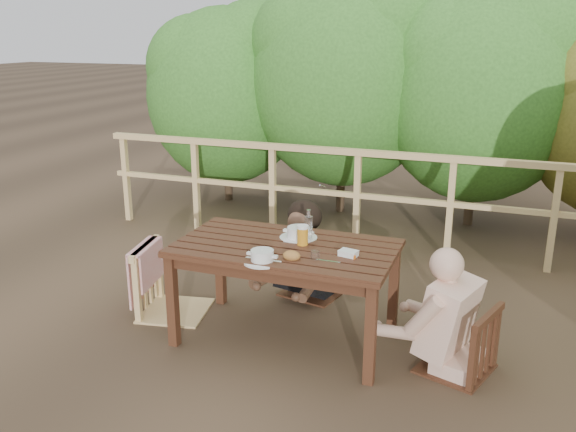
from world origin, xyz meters
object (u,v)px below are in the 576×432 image
(beer_glass, at_px, (303,236))
(butter_tub, at_px, (348,254))
(bread_roll, at_px, (292,256))
(diner_right, at_px, (468,275))
(soup_far, at_px, (298,233))
(soup_near, at_px, (262,256))
(bottle, at_px, (309,226))
(table, at_px, (286,293))
(chair_right, at_px, (460,308))
(tumbler, at_px, (315,256))
(woman, at_px, (315,219))
(chair_left, at_px, (172,251))
(chair_far, at_px, (314,241))

(beer_glass, distance_m, butter_tub, 0.37)
(bread_roll, bearing_deg, beer_glass, 94.54)
(diner_right, height_order, soup_far, diner_right)
(soup_near, xyz_separation_m, bottle, (0.15, 0.47, 0.08))
(table, height_order, chair_right, chair_right)
(chair_right, height_order, beer_glass, chair_right)
(tumbler, xyz_separation_m, butter_tub, (0.18, 0.13, -0.01))
(diner_right, distance_m, bread_roll, 1.11)
(soup_near, relative_size, bottle, 1.05)
(woman, bearing_deg, chair_right, 157.91)
(chair_left, height_order, tumbler, chair_left)
(soup_far, distance_m, beer_glass, 0.16)
(soup_near, relative_size, tumbler, 3.59)
(diner_right, xyz_separation_m, soup_far, (-1.18, 0.20, 0.07))
(chair_left, distance_m, chair_right, 2.14)
(woman, relative_size, bread_roll, 11.05)
(bread_roll, xyz_separation_m, tumbler, (0.14, 0.05, 0.00))
(soup_near, height_order, butter_tub, soup_near)
(table, bearing_deg, soup_far, 81.12)
(table, bearing_deg, bottle, 50.92)
(chair_right, height_order, butter_tub, chair_right)
(woman, bearing_deg, bottle, 116.39)
(woman, xyz_separation_m, butter_tub, (0.52, -0.88, 0.08))
(butter_tub, bearing_deg, bottle, 162.05)
(chair_right, xyz_separation_m, bread_roll, (-1.05, -0.22, 0.29))
(chair_far, relative_size, diner_right, 0.69)
(soup_near, xyz_separation_m, bread_roll, (0.17, 0.09, -0.01))
(soup_far, bearing_deg, chair_left, -174.38)
(chair_right, height_order, diner_right, diner_right)
(diner_right, xyz_separation_m, bottle, (-1.10, 0.16, 0.15))
(woman, bearing_deg, chair_left, 51.65)
(chair_left, relative_size, beer_glass, 6.69)
(chair_far, xyz_separation_m, soup_far, (0.09, -0.62, 0.28))
(soup_far, bearing_deg, diner_right, -9.40)
(woman, bearing_deg, butter_tub, 132.38)
(diner_right, bearing_deg, chair_far, 75.56)
(soup_near, bearing_deg, butter_tub, 28.62)
(butter_tub, bearing_deg, chair_left, -173.64)
(soup_near, distance_m, tumbler, 0.34)
(chair_left, bearing_deg, woman, -61.14)
(soup_near, relative_size, beer_glass, 1.64)
(chair_right, distance_m, butter_tub, 0.78)
(table, bearing_deg, tumbler, -33.68)
(bread_roll, relative_size, beer_glass, 0.76)
(soup_near, height_order, beer_glass, beer_glass)
(butter_tub, bearing_deg, table, -174.46)
(bread_roll, distance_m, bottle, 0.38)
(soup_far, distance_m, tumbler, 0.44)
(chair_right, bearing_deg, soup_far, -81.23)
(soup_far, bearing_deg, table, -98.88)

